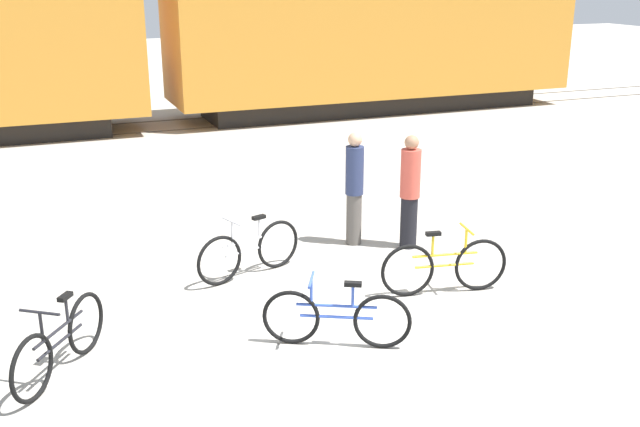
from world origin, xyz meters
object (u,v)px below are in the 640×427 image
at_px(bicycle_blue, 336,318).
at_px(bicycle_black, 60,343).
at_px(freight_train, 153,22).
at_px(bicycle_yellow, 445,266).
at_px(person_in_navy, 354,188).
at_px(person_in_red, 410,191).
at_px(bicycle_silver, 249,251).

bearing_deg(bicycle_blue, bicycle_black, 170.41).
height_order(freight_train, bicycle_yellow, freight_train).
xyz_separation_m(bicycle_blue, person_in_navy, (1.58, 3.04, 0.57)).
relative_size(freight_train, person_in_navy, 14.06).
bearing_deg(bicycle_yellow, person_in_red, 77.44).
bearing_deg(freight_train, person_in_navy, -83.41).
xyz_separation_m(bicycle_black, bicycle_yellow, (4.93, 0.33, 0.01)).
bearing_deg(bicycle_silver, bicycle_black, -144.92).
distance_m(freight_train, bicycle_silver, 11.43).
bearing_deg(bicycle_black, bicycle_silver, 35.08).
distance_m(freight_train, bicycle_yellow, 13.01).
relative_size(bicycle_silver, person_in_navy, 0.92).
bearing_deg(bicycle_blue, person_in_red, 48.08).
relative_size(bicycle_silver, person_in_red, 0.92).
height_order(freight_train, person_in_red, freight_train).
distance_m(person_in_red, person_in_navy, 0.87).
bearing_deg(person_in_red, freight_train, 13.54).
bearing_deg(bicycle_black, person_in_navy, 28.90).
bearing_deg(bicycle_yellow, bicycle_blue, -156.59).
height_order(bicycle_silver, person_in_red, person_in_red).
relative_size(bicycle_yellow, person_in_red, 0.97).
distance_m(bicycle_silver, person_in_navy, 2.10).
relative_size(bicycle_blue, person_in_navy, 0.86).
relative_size(freight_train, bicycle_black, 17.45).
height_order(bicycle_black, bicycle_blue, bicycle_black).
bearing_deg(freight_train, bicycle_black, -104.52).
xyz_separation_m(freight_train, bicycle_silver, (-0.71, -11.15, -2.43)).
distance_m(bicycle_black, bicycle_yellow, 4.94).
distance_m(bicycle_black, bicycle_silver, 3.26).
bearing_deg(bicycle_yellow, bicycle_silver, 145.67).
bearing_deg(bicycle_blue, bicycle_silver, 98.00).
xyz_separation_m(bicycle_blue, bicycle_yellow, (1.93, 0.83, 0.03)).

